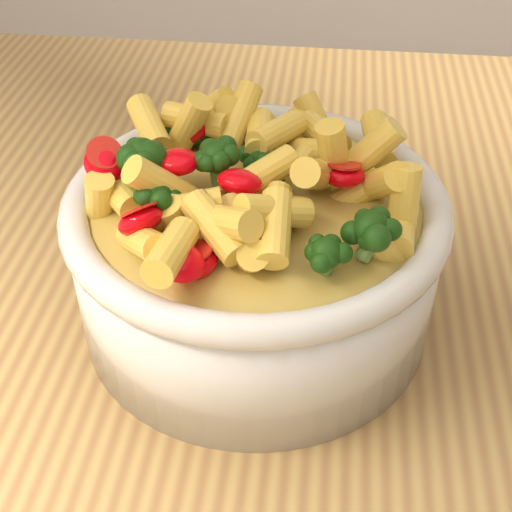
# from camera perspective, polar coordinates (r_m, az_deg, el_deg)

# --- Properties ---
(table) EXTENTS (1.20, 0.80, 0.90)m
(table) POSITION_cam_1_polar(r_m,az_deg,el_deg) (0.57, -8.90, -9.10)
(table) COLOR #A78347
(table) RESTS_ON ground
(serving_bowl) EXTENTS (0.22, 0.22, 0.10)m
(serving_bowl) POSITION_cam_1_polar(r_m,az_deg,el_deg) (0.43, -0.00, 0.12)
(serving_bowl) COLOR silver
(serving_bowl) RESTS_ON table
(pasta_salad) EXTENTS (0.18, 0.18, 0.04)m
(pasta_salad) POSITION_cam_1_polar(r_m,az_deg,el_deg) (0.40, -0.00, 6.82)
(pasta_salad) COLOR #FFBF50
(pasta_salad) RESTS_ON serving_bowl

